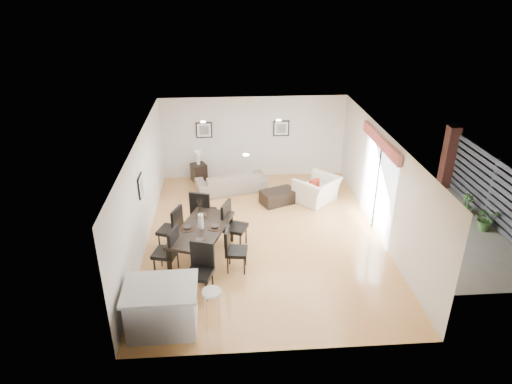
{
  "coord_description": "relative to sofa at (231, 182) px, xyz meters",
  "views": [
    {
      "loc": [
        -0.94,
        -10.17,
        6.19
      ],
      "look_at": [
        -0.18,
        0.4,
        1.1
      ],
      "focal_mm": 32.0,
      "sensor_mm": 36.0,
      "label": 1
    }
  ],
  "objects": [
    {
      "name": "ceiling",
      "position": [
        0.79,
        -2.82,
        2.38
      ],
      "size": [
        6.0,
        8.0,
        0.02
      ],
      "primitive_type": "cube",
      "color": "white",
      "rests_on": "wall_back"
    },
    {
      "name": "dining_chair_head",
      "position": [
        -0.74,
        -4.96,
        0.33
      ],
      "size": [
        0.65,
        0.65,
        1.16
      ],
      "rotation": [
        0.0,
        0.0,
        -0.29
      ],
      "color": "black",
      "rests_on": "ground"
    },
    {
      "name": "dining_chair_enear",
      "position": [
        -0.06,
        -4.21,
        0.28
      ],
      "size": [
        0.54,
        0.54,
        1.07
      ],
      "rotation": [
        0.0,
        0.0,
        1.44
      ],
      "color": "black",
      "rests_on": "ground"
    },
    {
      "name": "courtyard_plant_a",
      "position": [
        6.69,
        -2.88,
        0.02
      ],
      "size": [
        0.65,
        0.58,
        0.66
      ],
      "primitive_type": "imported",
      "rotation": [
        0.0,
        0.0,
        -0.11
      ],
      "color": "#385E28",
      "rests_on": "ground"
    },
    {
      "name": "armchair",
      "position": [
        2.53,
        -0.91,
        0.07
      ],
      "size": [
        1.58,
        1.57,
        0.77
      ],
      "primitive_type": "imported",
      "rotation": [
        0.0,
        0.0,
        3.9
      ],
      "color": "beige",
      "rests_on": "ground"
    },
    {
      "name": "bar_stool",
      "position": [
        -0.49,
        -6.05,
        0.38
      ],
      "size": [
        0.37,
        0.37,
        0.82
      ],
      "color": "silver",
      "rests_on": "ground"
    },
    {
      "name": "dining_chair_wfar",
      "position": [
        -1.48,
        -3.26,
        0.33
      ],
      "size": [
        0.67,
        0.67,
        1.15
      ],
      "rotation": [
        0.0,
        0.0,
        -1.94
      ],
      "color": "black",
      "rests_on": "ground"
    },
    {
      "name": "table_lamp",
      "position": [
        -1.04,
        0.86,
        0.57
      ],
      "size": [
        0.24,
        0.24,
        0.45
      ],
      "color": "white",
      "rests_on": "side_table"
    },
    {
      "name": "wall_front",
      "position": [
        0.79,
        -6.82,
        1.03
      ],
      "size": [
        6.0,
        0.04,
        2.7
      ],
      "primitive_type": "cube",
      "color": "silver",
      "rests_on": "ground"
    },
    {
      "name": "side_table",
      "position": [
        -1.04,
        0.86,
        -0.02
      ],
      "size": [
        0.58,
        0.58,
        0.6
      ],
      "primitive_type": "cube",
      "rotation": [
        0.0,
        0.0,
        0.39
      ],
      "color": "black",
      "rests_on": "ground"
    },
    {
      "name": "kitchen_island",
      "position": [
        -1.44,
        -6.05,
        0.17
      ],
      "size": [
        1.39,
        1.08,
        0.96
      ],
      "rotation": [
        0.0,
        0.0,
        0.01
      ],
      "color": "silver",
      "rests_on": "ground"
    },
    {
      "name": "dining_table",
      "position": [
        -0.77,
        -3.72,
        0.43
      ],
      "size": [
        1.61,
        2.22,
        0.84
      ],
      "rotation": [
        0.0,
        0.0,
        -0.34
      ],
      "color": "black",
      "rests_on": "ground"
    },
    {
      "name": "wall_back",
      "position": [
        0.79,
        1.18,
        1.03
      ],
      "size": [
        6.0,
        0.04,
        2.7
      ],
      "primitive_type": "cube",
      "color": "silver",
      "rests_on": "ground"
    },
    {
      "name": "courtyard",
      "position": [
        6.95,
        -1.95,
        0.61
      ],
      "size": [
        6.0,
        6.0,
        2.0
      ],
      "color": "gray",
      "rests_on": "ground"
    },
    {
      "name": "wall_left",
      "position": [
        -2.21,
        -2.82,
        1.03
      ],
      "size": [
        0.04,
        8.0,
        2.7
      ],
      "primitive_type": "cube",
      "color": "silver",
      "rests_on": "ground"
    },
    {
      "name": "courtyard_plant_b",
      "position": [
        6.59,
        -2.04,
        -0.0
      ],
      "size": [
        0.37,
        0.37,
        0.62
      ],
      "primitive_type": "imported",
      "rotation": [
        0.0,
        0.0,
        -0.05
      ],
      "color": "#385E28",
      "rests_on": "ground"
    },
    {
      "name": "dining_chair_wnear",
      "position": [
        -1.48,
        -4.25,
        0.32
      ],
      "size": [
        0.63,
        0.63,
        1.14
      ],
      "rotation": [
        0.0,
        0.0,
        -1.84
      ],
      "color": "black",
      "rests_on": "ground"
    },
    {
      "name": "wall_right",
      "position": [
        3.79,
        -2.82,
        1.03
      ],
      "size": [
        0.04,
        8.0,
        2.7
      ],
      "primitive_type": "cube",
      "color": "silver",
      "rests_on": "ground"
    },
    {
      "name": "sliding_door",
      "position": [
        3.74,
        -2.52,
        1.35
      ],
      "size": [
        0.12,
        2.7,
        2.57
      ],
      "color": "white",
      "rests_on": "wall_right"
    },
    {
      "name": "framed_print_back_left",
      "position": [
        -0.81,
        1.15,
        1.33
      ],
      "size": [
        0.52,
        0.04,
        0.52
      ],
      "color": "black",
      "rests_on": "wall_back"
    },
    {
      "name": "framed_print_back_right",
      "position": [
        1.69,
        1.15,
        1.33
      ],
      "size": [
        0.52,
        0.04,
        0.52
      ],
      "color": "black",
      "rests_on": "wall_back"
    },
    {
      "name": "coffee_table",
      "position": [
        1.38,
        -0.93,
        -0.12
      ],
      "size": [
        1.16,
        0.95,
        0.4
      ],
      "primitive_type": "cube",
      "rotation": [
        0.0,
        0.0,
        0.4
      ],
      "color": "black",
      "rests_on": "ground"
    },
    {
      "name": "dining_chair_efar",
      "position": [
        -0.06,
        -3.18,
        0.34
      ],
      "size": [
        0.69,
        0.69,
        1.18
      ],
      "rotation": [
        0.0,
        0.0,
        1.17
      ],
      "color": "black",
      "rests_on": "ground"
    },
    {
      "name": "dining_chair_foot",
      "position": [
        -0.8,
        -2.49,
        0.36
      ],
      "size": [
        0.69,
        0.69,
        1.21
      ],
      "rotation": [
        0.0,
        0.0,
        2.83
      ],
      "color": "black",
      "rests_on": "ground"
    },
    {
      "name": "vase",
      "position": [
        -0.77,
        -3.72,
        0.84
      ],
      "size": [
        1.0,
        1.54,
        0.78
      ],
      "color": "white",
      "rests_on": "dining_table"
    },
    {
      "name": "ground",
      "position": [
        0.79,
        -2.82,
        -0.32
      ],
      "size": [
        8.0,
        8.0,
        0.0
      ],
      "primitive_type": "plane",
      "color": "tan",
      "rests_on": "ground"
    },
    {
      "name": "sofa",
      "position": [
        0.0,
        0.0,
        0.0
      ],
      "size": [
        2.3,
        1.32,
        0.63
      ],
      "primitive_type": "imported",
      "rotation": [
        0.0,
        0.0,
        3.37
      ],
      "color": "gray",
      "rests_on": "ground"
    },
    {
      "name": "framed_print_left_wall",
      "position": [
        -2.18,
        -3.02,
        1.33
      ],
      "size": [
        0.04,
        0.52,
        0.52
      ],
      "rotation": [
        0.0,
        0.0,
        1.57
      ],
      "color": "black",
      "rests_on": "wall_left"
    },
    {
      "name": "cushion",
      "position": [
        2.42,
        -1.02,
        0.29
      ],
      "size": [
        0.34,
        0.25,
        0.33
      ],
      "primitive_type": "cube",
      "rotation": [
        0.0,
        0.0,
        3.65
      ],
      "color": "maroon",
      "rests_on": "armchair"
    }
  ]
}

